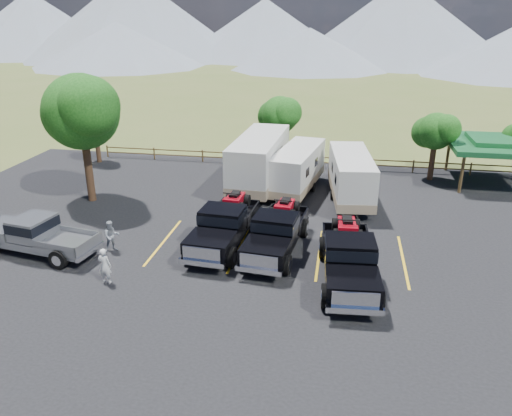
% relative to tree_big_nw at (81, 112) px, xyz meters
% --- Properties ---
extents(ground, '(320.00, 320.00, 0.00)m').
position_rel_tree_big_nw_xyz_m(ground, '(12.55, -9.03, -5.60)').
color(ground, '#4C5C27').
rests_on(ground, ground).
extents(asphalt_lot, '(44.00, 34.00, 0.04)m').
position_rel_tree_big_nw_xyz_m(asphalt_lot, '(12.55, -6.03, -5.58)').
color(asphalt_lot, black).
rests_on(asphalt_lot, ground).
extents(stall_lines, '(12.12, 5.50, 0.01)m').
position_rel_tree_big_nw_xyz_m(stall_lines, '(12.55, -5.03, -5.55)').
color(stall_lines, gold).
rests_on(stall_lines, asphalt_lot).
extents(tree_big_nw, '(5.54, 5.18, 7.84)m').
position_rel_tree_big_nw_xyz_m(tree_big_nw, '(0.00, 0.00, 0.00)').
color(tree_big_nw, '#301F12').
rests_on(tree_big_nw, ground).
extents(tree_ne_a, '(3.11, 2.92, 4.76)m').
position_rel_tree_big_nw_xyz_m(tree_ne_a, '(21.52, 7.99, -2.11)').
color(tree_ne_a, '#301F12').
rests_on(tree_ne_a, ground).
extents(tree_north, '(3.46, 3.24, 5.25)m').
position_rel_tree_big_nw_xyz_m(tree_north, '(10.52, 9.99, -1.76)').
color(tree_north, '#301F12').
rests_on(tree_north, ground).
extents(tree_nw_small, '(2.59, 2.43, 3.85)m').
position_rel_tree_big_nw_xyz_m(tree_nw_small, '(-3.48, 7.99, -2.81)').
color(tree_nw_small, '#301F12').
rests_on(tree_nw_small, ground).
extents(rail_fence, '(36.12, 0.12, 1.00)m').
position_rel_tree_big_nw_xyz_m(rail_fence, '(14.55, 9.47, -4.99)').
color(rail_fence, '#513E22').
rests_on(rail_fence, ground).
extents(pavilion, '(6.20, 6.20, 3.22)m').
position_rel_tree_big_nw_xyz_m(pavilion, '(25.55, 7.97, -2.81)').
color(pavilion, '#513E22').
rests_on(pavilion, ground).
extents(mountain_range, '(209.00, 71.00, 20.00)m').
position_rel_tree_big_nw_xyz_m(mountain_range, '(4.92, 96.95, 2.28)').
color(mountain_range, gray).
rests_on(mountain_range, ground).
extents(rig_left, '(2.80, 6.95, 2.27)m').
position_rel_tree_big_nw_xyz_m(rig_left, '(9.72, -4.67, -4.46)').
color(rig_left, black).
rests_on(rig_left, asphalt_lot).
extents(rig_center, '(2.85, 6.77, 2.20)m').
position_rel_tree_big_nw_xyz_m(rig_center, '(12.42, -4.98, -4.50)').
color(rig_center, black).
rests_on(rig_center, asphalt_lot).
extents(rig_right, '(2.84, 7.05, 2.30)m').
position_rel_tree_big_nw_xyz_m(rig_right, '(15.92, -7.28, -4.45)').
color(rig_right, black).
rests_on(rig_right, asphalt_lot).
extents(trailer_left, '(3.01, 10.10, 3.50)m').
position_rel_tree_big_nw_xyz_m(trailer_left, '(9.99, 4.11, -3.72)').
color(trailer_left, silver).
rests_on(trailer_left, asphalt_lot).
extents(trailer_center, '(3.21, 8.33, 2.88)m').
position_rel_tree_big_nw_xyz_m(trailer_center, '(12.55, 3.86, -4.05)').
color(trailer_center, silver).
rests_on(trailer_center, asphalt_lot).
extents(trailer_right, '(2.98, 8.60, 2.97)m').
position_rel_tree_big_nw_xyz_m(trailer_right, '(15.96, 2.64, -4.00)').
color(trailer_right, silver).
rests_on(trailer_right, asphalt_lot).
extents(pickup_silver, '(6.51, 2.99, 1.88)m').
position_rel_tree_big_nw_xyz_m(pickup_silver, '(1.01, -7.34, -4.58)').
color(pickup_silver, slate).
rests_on(pickup_silver, asphalt_lot).
extents(person_a, '(0.63, 0.44, 1.64)m').
position_rel_tree_big_nw_xyz_m(person_a, '(5.51, -9.42, -4.74)').
color(person_a, silver).
rests_on(person_a, asphalt_lot).
extents(person_b, '(0.98, 0.94, 1.58)m').
position_rel_tree_big_nw_xyz_m(person_b, '(4.43, -6.46, -4.76)').
color(person_b, gray).
rests_on(person_b, asphalt_lot).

